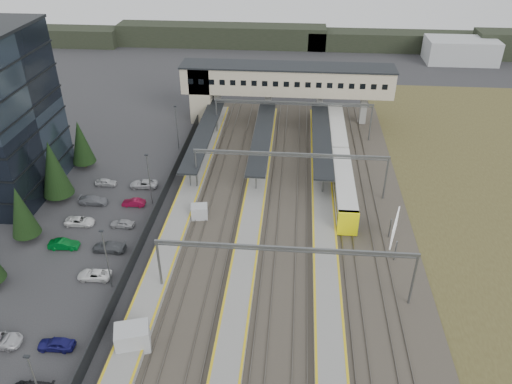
# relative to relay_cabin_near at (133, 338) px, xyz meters

# --- Properties ---
(ground) EXTENTS (220.00, 220.00, 0.00)m
(ground) POSITION_rel_relay_cabin_near_xyz_m (2.72, 16.71, -1.40)
(ground) COLOR #2B2B2D
(ground) RESTS_ON ground
(conifer_row) EXTENTS (4.42, 49.82, 9.50)m
(conifer_row) POSITION_rel_relay_cabin_near_xyz_m (-19.28, 12.84, 3.44)
(conifer_row) COLOR black
(conifer_row) RESTS_ON ground
(car_park) EXTENTS (10.56, 44.69, 1.27)m
(car_park) POSITION_rel_relay_cabin_near_xyz_m (-10.54, 9.83, -0.80)
(car_park) COLOR silver
(car_park) RESTS_ON ground
(lampposts) EXTENTS (0.50, 53.25, 8.07)m
(lampposts) POSITION_rel_relay_cabin_near_xyz_m (-5.28, 17.96, 2.94)
(lampposts) COLOR slate
(lampposts) RESTS_ON ground
(fence) EXTENTS (0.08, 90.00, 2.00)m
(fence) POSITION_rel_relay_cabin_near_xyz_m (-3.78, 21.71, -0.40)
(fence) COLOR #26282B
(fence) RESTS_ON ground
(relay_cabin_near) EXTENTS (3.93, 3.33, 2.80)m
(relay_cabin_near) POSITION_rel_relay_cabin_near_xyz_m (0.00, 0.00, 0.00)
(relay_cabin_near) COLOR #AAAEB0
(relay_cabin_near) RESTS_ON ground
(relay_cabin_far) EXTENTS (2.54, 2.23, 2.07)m
(relay_cabin_far) POSITION_rel_relay_cabin_near_xyz_m (2.40, 23.44, -0.36)
(relay_cabin_far) COLOR #AAAEB0
(relay_cabin_far) RESTS_ON ground
(rail_corridor) EXTENTS (34.00, 90.00, 0.92)m
(rail_corridor) POSITION_rel_relay_cabin_near_xyz_m (12.06, 21.71, -1.11)
(rail_corridor) COLOR #3B382E
(rail_corridor) RESTS_ON ground
(canopies) EXTENTS (23.10, 30.00, 3.28)m
(canopies) POSITION_rel_relay_cabin_near_xyz_m (9.72, 43.71, 2.52)
(canopies) COLOR black
(canopies) RESTS_ON ground
(footbridge) EXTENTS (40.40, 6.40, 11.20)m
(footbridge) POSITION_rel_relay_cabin_near_xyz_m (10.42, 58.70, 6.53)
(footbridge) COLOR #BAB394
(footbridge) RESTS_ON ground
(gantries) EXTENTS (28.40, 62.28, 7.17)m
(gantries) POSITION_rel_relay_cabin_near_xyz_m (14.72, 19.71, 4.60)
(gantries) COLOR slate
(gantries) RESTS_ON ground
(train) EXTENTS (2.76, 38.37, 3.48)m
(train) POSITION_rel_relay_cabin_near_xyz_m (22.72, 39.72, 0.58)
(train) COLOR silver
(train) RESTS_ON ground
(billboard) EXTENTS (1.79, 5.56, 4.85)m
(billboard) POSITION_rel_relay_cabin_near_xyz_m (28.24, 18.62, 1.84)
(billboard) COLOR slate
(billboard) RESTS_ON ground
(treeline_far) EXTENTS (170.00, 19.00, 7.00)m
(treeline_far) POSITION_rel_relay_cabin_near_xyz_m (26.53, 108.98, 1.55)
(treeline_far) COLOR black
(treeline_far) RESTS_ON ground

